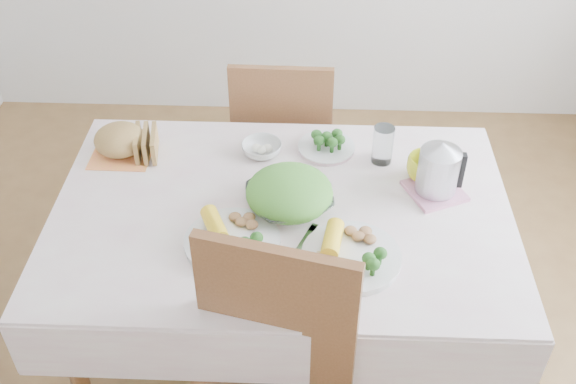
{
  "coord_description": "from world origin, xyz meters",
  "views": [
    {
      "loc": [
        0.09,
        -1.65,
        2.21
      ],
      "look_at": [
        0.02,
        0.02,
        0.82
      ],
      "focal_mm": 42.0,
      "sensor_mm": 36.0,
      "label": 1
    }
  ],
  "objects_px": {
    "electric_kettle": "(439,164)",
    "dinner_plate_left": "(232,242)",
    "salad_bowl": "(289,200)",
    "yellow_mug": "(424,168)",
    "dining_table": "(282,289)",
    "chair_far": "(284,142)",
    "dinner_plate_right": "(351,258)"
  },
  "relations": [
    {
      "from": "salad_bowl",
      "to": "yellow_mug",
      "type": "xyz_separation_m",
      "value": [
        0.45,
        0.17,
        0.01
      ]
    },
    {
      "from": "electric_kettle",
      "to": "dinner_plate_right",
      "type": "bearing_deg",
      "value": -125.59
    },
    {
      "from": "chair_far",
      "to": "dinner_plate_left",
      "type": "relative_size",
      "value": 3.19
    },
    {
      "from": "dinner_plate_right",
      "to": "salad_bowl",
      "type": "bearing_deg",
      "value": 129.76
    },
    {
      "from": "dinner_plate_left",
      "to": "dinner_plate_right",
      "type": "bearing_deg",
      "value": -8.04
    },
    {
      "from": "electric_kettle",
      "to": "dinner_plate_left",
      "type": "bearing_deg",
      "value": -151.1
    },
    {
      "from": "chair_far",
      "to": "dinner_plate_right",
      "type": "xyz_separation_m",
      "value": [
        0.25,
        -1.02,
        0.31
      ]
    },
    {
      "from": "dinner_plate_left",
      "to": "yellow_mug",
      "type": "distance_m",
      "value": 0.71
    },
    {
      "from": "dining_table",
      "to": "dinner_plate_right",
      "type": "xyz_separation_m",
      "value": [
        0.22,
        -0.22,
        0.4
      ]
    },
    {
      "from": "salad_bowl",
      "to": "dinner_plate_left",
      "type": "height_order",
      "value": "salad_bowl"
    },
    {
      "from": "dining_table",
      "to": "electric_kettle",
      "type": "xyz_separation_m",
      "value": [
        0.51,
        0.11,
        0.51
      ]
    },
    {
      "from": "salad_bowl",
      "to": "yellow_mug",
      "type": "distance_m",
      "value": 0.48
    },
    {
      "from": "dining_table",
      "to": "yellow_mug",
      "type": "distance_m",
      "value": 0.67
    },
    {
      "from": "dining_table",
      "to": "dinner_plate_left",
      "type": "xyz_separation_m",
      "value": [
        -0.14,
        -0.17,
        0.4
      ]
    },
    {
      "from": "chair_far",
      "to": "dinner_plate_right",
      "type": "distance_m",
      "value": 1.09
    },
    {
      "from": "dining_table",
      "to": "dinner_plate_left",
      "type": "height_order",
      "value": "dinner_plate_left"
    },
    {
      "from": "salad_bowl",
      "to": "dinner_plate_left",
      "type": "relative_size",
      "value": 0.89
    },
    {
      "from": "dinner_plate_left",
      "to": "chair_far",
      "type": "bearing_deg",
      "value": 83.16
    },
    {
      "from": "dining_table",
      "to": "yellow_mug",
      "type": "relative_size",
      "value": 11.65
    },
    {
      "from": "yellow_mug",
      "to": "dinner_plate_right",
      "type": "bearing_deg",
      "value": -122.69
    },
    {
      "from": "salad_bowl",
      "to": "yellow_mug",
      "type": "height_order",
      "value": "yellow_mug"
    },
    {
      "from": "dining_table",
      "to": "salad_bowl",
      "type": "xyz_separation_m",
      "value": [
        0.02,
        0.01,
        0.42
      ]
    },
    {
      "from": "dining_table",
      "to": "chair_far",
      "type": "distance_m",
      "value": 0.8
    },
    {
      "from": "dining_table",
      "to": "salad_bowl",
      "type": "relative_size",
      "value": 5.27
    },
    {
      "from": "dining_table",
      "to": "salad_bowl",
      "type": "bearing_deg",
      "value": 21.81
    },
    {
      "from": "yellow_mug",
      "to": "electric_kettle",
      "type": "xyz_separation_m",
      "value": [
        0.03,
        -0.07,
        0.07
      ]
    },
    {
      "from": "chair_far",
      "to": "dinner_plate_left",
      "type": "height_order",
      "value": "chair_far"
    },
    {
      "from": "yellow_mug",
      "to": "electric_kettle",
      "type": "bearing_deg",
      "value": -65.92
    },
    {
      "from": "chair_far",
      "to": "salad_bowl",
      "type": "distance_m",
      "value": 0.85
    },
    {
      "from": "chair_far",
      "to": "yellow_mug",
      "type": "relative_size",
      "value": 7.88
    },
    {
      "from": "electric_kettle",
      "to": "chair_far",
      "type": "bearing_deg",
      "value": 133.66
    },
    {
      "from": "salad_bowl",
      "to": "chair_far",
      "type": "bearing_deg",
      "value": 93.78
    }
  ]
}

